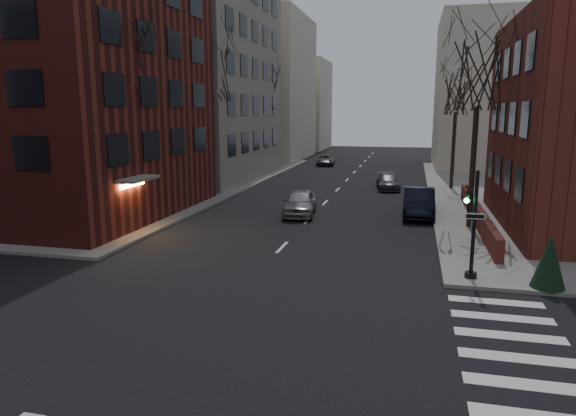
{
  "coord_description": "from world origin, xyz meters",
  "views": [
    {
      "loc": [
        5.7,
        -10.31,
        6.28
      ],
      "look_at": [
        0.44,
        11.36,
        2.0
      ],
      "focal_mm": 32.0,
      "sensor_mm": 36.0,
      "label": 1
    }
  ],
  "objects_px": {
    "streetlamp_near": "(200,141)",
    "tree_right_a": "(479,75)",
    "car_lane_silver": "(300,202)",
    "traffic_signal": "(472,231)",
    "parked_sedan": "(419,203)",
    "evergreen_shrub": "(549,261)",
    "car_lane_gray": "(388,182)",
    "tree_left_a": "(124,66)",
    "car_lane_far": "(326,160)",
    "streetlamp_far": "(277,130)",
    "tree_right_b": "(457,92)",
    "tree_left_b": "(213,73)",
    "sandwich_board": "(446,240)",
    "tree_left_c": "(266,92)"
  },
  "relations": [
    {
      "from": "tree_left_b",
      "to": "car_lane_silver",
      "type": "xyz_separation_m",
      "value": [
        8.0,
        -6.5,
        -8.14
      ]
    },
    {
      "from": "tree_left_c",
      "to": "parked_sedan",
      "type": "xyz_separation_m",
      "value": [
        15.0,
        -19.25,
        -7.19
      ]
    },
    {
      "from": "tree_right_a",
      "to": "car_lane_silver",
      "type": "distance_m",
      "value": 12.13
    },
    {
      "from": "traffic_signal",
      "to": "evergreen_shrub",
      "type": "xyz_separation_m",
      "value": [
        2.56,
        -0.49,
        -0.8
      ]
    },
    {
      "from": "car_lane_silver",
      "to": "traffic_signal",
      "type": "bearing_deg",
      "value": -57.02
    },
    {
      "from": "tree_right_b",
      "to": "car_lane_far",
      "type": "xyz_separation_m",
      "value": [
        -12.79,
        15.99,
        -6.99
      ]
    },
    {
      "from": "streetlamp_far",
      "to": "car_lane_gray",
      "type": "bearing_deg",
      "value": -41.96
    },
    {
      "from": "tree_right_a",
      "to": "car_lane_silver",
      "type": "relative_size",
      "value": 2.15
    },
    {
      "from": "traffic_signal",
      "to": "car_lane_silver",
      "type": "xyz_separation_m",
      "value": [
        -8.74,
        10.5,
        -1.14
      ]
    },
    {
      "from": "tree_left_a",
      "to": "tree_right_b",
      "type": "bearing_deg",
      "value": 45.64
    },
    {
      "from": "tree_left_b",
      "to": "parked_sedan",
      "type": "distance_m",
      "value": 17.83
    },
    {
      "from": "tree_left_a",
      "to": "car_lane_far",
      "type": "xyz_separation_m",
      "value": [
        4.81,
        33.99,
        -7.87
      ]
    },
    {
      "from": "tree_right_b",
      "to": "sandwich_board",
      "type": "bearing_deg",
      "value": -94.45
    },
    {
      "from": "streetlamp_near",
      "to": "car_lane_far",
      "type": "bearing_deg",
      "value": 80.79
    },
    {
      "from": "tree_left_b",
      "to": "streetlamp_near",
      "type": "bearing_deg",
      "value": -81.47
    },
    {
      "from": "tree_left_c",
      "to": "sandwich_board",
      "type": "height_order",
      "value": "tree_left_c"
    },
    {
      "from": "tree_right_b",
      "to": "tree_right_a",
      "type": "bearing_deg",
      "value": -90.0
    },
    {
      "from": "traffic_signal",
      "to": "car_lane_gray",
      "type": "relative_size",
      "value": 0.95
    },
    {
      "from": "parked_sedan",
      "to": "evergreen_shrub",
      "type": "height_order",
      "value": "evergreen_shrub"
    },
    {
      "from": "tree_right_a",
      "to": "evergreen_shrub",
      "type": "distance_m",
      "value": 11.88
    },
    {
      "from": "tree_left_a",
      "to": "tree_left_b",
      "type": "height_order",
      "value": "tree_left_b"
    },
    {
      "from": "streetlamp_far",
      "to": "streetlamp_near",
      "type": "bearing_deg",
      "value": -90.0
    },
    {
      "from": "streetlamp_near",
      "to": "tree_right_a",
      "type": "bearing_deg",
      "value": -13.24
    },
    {
      "from": "tree_right_b",
      "to": "sandwich_board",
      "type": "height_order",
      "value": "tree_right_b"
    },
    {
      "from": "streetlamp_far",
      "to": "car_lane_gray",
      "type": "height_order",
      "value": "streetlamp_far"
    },
    {
      "from": "car_lane_silver",
      "to": "car_lane_far",
      "type": "relative_size",
      "value": 1.05
    },
    {
      "from": "streetlamp_near",
      "to": "car_lane_silver",
      "type": "height_order",
      "value": "streetlamp_near"
    },
    {
      "from": "streetlamp_near",
      "to": "parked_sedan",
      "type": "bearing_deg",
      "value": -4.96
    },
    {
      "from": "tree_right_a",
      "to": "tree_right_b",
      "type": "relative_size",
      "value": 1.06
    },
    {
      "from": "traffic_signal",
      "to": "car_lane_gray",
      "type": "xyz_separation_m",
      "value": [
        -4.03,
        22.12,
        -1.3
      ]
    },
    {
      "from": "tree_left_b",
      "to": "sandwich_board",
      "type": "bearing_deg",
      "value": -39.46
    },
    {
      "from": "traffic_signal",
      "to": "tree_left_b",
      "type": "distance_m",
      "value": 24.87
    },
    {
      "from": "tree_right_b",
      "to": "streetlamp_near",
      "type": "height_order",
      "value": "tree_right_b"
    },
    {
      "from": "car_lane_far",
      "to": "tree_left_b",
      "type": "bearing_deg",
      "value": -109.16
    },
    {
      "from": "car_lane_gray",
      "to": "evergreen_shrub",
      "type": "relative_size",
      "value": 2.2
    },
    {
      "from": "car_lane_far",
      "to": "evergreen_shrub",
      "type": "distance_m",
      "value": 42.07
    },
    {
      "from": "traffic_signal",
      "to": "tree_left_c",
      "type": "xyz_separation_m",
      "value": [
        -16.74,
        31.01,
        6.12
      ]
    },
    {
      "from": "tree_right_b",
      "to": "sandwich_board",
      "type": "relative_size",
      "value": 10.17
    },
    {
      "from": "tree_right_b",
      "to": "streetlamp_far",
      "type": "distance_m",
      "value": 20.01
    },
    {
      "from": "tree_left_b",
      "to": "car_lane_silver",
      "type": "bearing_deg",
      "value": -39.11
    },
    {
      "from": "tree_right_b",
      "to": "car_lane_far",
      "type": "distance_m",
      "value": 21.64
    },
    {
      "from": "tree_right_b",
      "to": "car_lane_gray",
      "type": "bearing_deg",
      "value": -169.72
    },
    {
      "from": "car_lane_far",
      "to": "evergreen_shrub",
      "type": "height_order",
      "value": "evergreen_shrub"
    },
    {
      "from": "tree_left_c",
      "to": "car_lane_silver",
      "type": "distance_m",
      "value": 23.17
    },
    {
      "from": "evergreen_shrub",
      "to": "traffic_signal",
      "type": "bearing_deg",
      "value": 169.07
    },
    {
      "from": "tree_right_a",
      "to": "car_lane_far",
      "type": "xyz_separation_m",
      "value": [
        -12.79,
        29.99,
        -7.43
      ]
    },
    {
      "from": "tree_right_a",
      "to": "car_lane_far",
      "type": "distance_m",
      "value": 33.44
    },
    {
      "from": "tree_left_a",
      "to": "streetlamp_near",
      "type": "relative_size",
      "value": 1.63
    },
    {
      "from": "streetlamp_near",
      "to": "car_lane_silver",
      "type": "relative_size",
      "value": 1.39
    },
    {
      "from": "traffic_signal",
      "to": "parked_sedan",
      "type": "distance_m",
      "value": 11.93
    }
  ]
}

